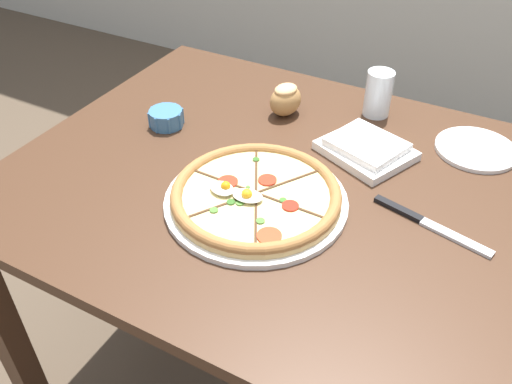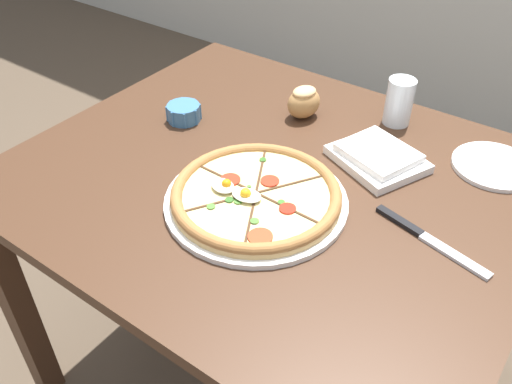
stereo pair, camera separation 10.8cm
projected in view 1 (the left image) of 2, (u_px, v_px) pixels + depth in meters
The scene contains 9 objects.
ground_plane at pixel (264, 369), 1.65m from camera, with size 12.00×12.00×0.00m, color brown.
dining_table at pixel (267, 210), 1.25m from camera, with size 1.10×0.94×0.75m.
pizza at pixel (256, 196), 1.09m from camera, with size 0.37×0.37×0.05m.
ramekin_bowl at pixel (166, 117), 1.32m from camera, with size 0.09×0.09×0.04m.
napkin_folded at pixel (366, 148), 1.23m from camera, with size 0.24×0.22×0.04m.
bread_piece_near at pixel (286, 99), 1.35m from camera, with size 0.09×0.11×0.08m.
knife_main at pixel (429, 224), 1.04m from camera, with size 0.24×0.07×0.01m.
water_glass at pixel (378, 96), 1.35m from camera, with size 0.07×0.07×0.12m.
side_saucer at pixel (476, 149), 1.25m from camera, with size 0.18×0.18×0.01m.
Camera 1 is at (0.43, -0.85, 1.45)m, focal length 38.00 mm.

